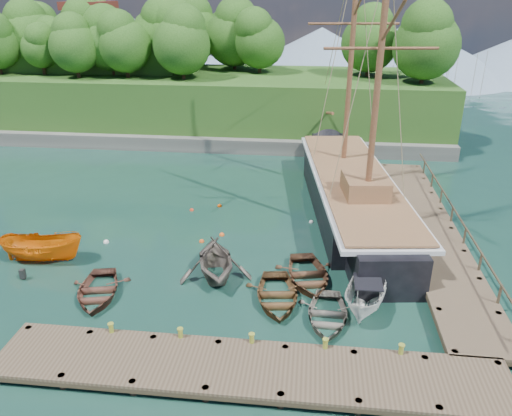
# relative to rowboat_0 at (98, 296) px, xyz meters

# --- Properties ---
(ground) EXTENTS (160.00, 160.00, 0.00)m
(ground) POSITION_rel_rowboat_0_xyz_m (6.11, 1.73, 0.00)
(ground) COLOR #163C30
(ground) RESTS_ON ground
(dock_near) EXTENTS (20.00, 3.20, 1.10)m
(dock_near) POSITION_rel_rowboat_0_xyz_m (8.11, -4.77, 0.43)
(dock_near) COLOR #4D3B2C
(dock_near) RESTS_ON ground
(dock_east) EXTENTS (3.20, 24.00, 1.10)m
(dock_east) POSITION_rel_rowboat_0_xyz_m (17.61, 8.73, 0.43)
(dock_east) COLOR #4D3B2C
(dock_east) RESTS_ON ground
(bollard_0) EXTENTS (0.26, 0.26, 0.45)m
(bollard_0) POSITION_rel_rowboat_0_xyz_m (2.11, -3.37, 0.00)
(bollard_0) COLOR olive
(bollard_0) RESTS_ON ground
(bollard_1) EXTENTS (0.26, 0.26, 0.45)m
(bollard_1) POSITION_rel_rowboat_0_xyz_m (5.11, -3.37, 0.00)
(bollard_1) COLOR olive
(bollard_1) RESTS_ON ground
(bollard_2) EXTENTS (0.26, 0.26, 0.45)m
(bollard_2) POSITION_rel_rowboat_0_xyz_m (8.11, -3.37, 0.00)
(bollard_2) COLOR olive
(bollard_2) RESTS_ON ground
(bollard_3) EXTENTS (0.26, 0.26, 0.45)m
(bollard_3) POSITION_rel_rowboat_0_xyz_m (11.11, -3.37, 0.00)
(bollard_3) COLOR olive
(bollard_3) RESTS_ON ground
(bollard_4) EXTENTS (0.26, 0.26, 0.45)m
(bollard_4) POSITION_rel_rowboat_0_xyz_m (14.11, -3.37, 0.00)
(bollard_4) COLOR olive
(bollard_4) RESTS_ON ground
(rowboat_0) EXTENTS (3.74, 4.63, 0.85)m
(rowboat_0) POSITION_rel_rowboat_0_xyz_m (0.00, 0.00, 0.00)
(rowboat_0) COLOR #563226
(rowboat_0) RESTS_ON ground
(rowboat_1) EXTENTS (4.88, 5.30, 2.33)m
(rowboat_1) POSITION_rel_rowboat_0_xyz_m (5.47, 2.49, 0.00)
(rowboat_1) COLOR #60564E
(rowboat_1) RESTS_ON ground
(rowboat_2) EXTENTS (3.58, 4.63, 0.88)m
(rowboat_2) POSITION_rel_rowboat_0_xyz_m (8.85, 0.57, 0.00)
(rowboat_2) COLOR #54381E
(rowboat_2) RESTS_ON ground
(rowboat_3) EXTENTS (2.90, 3.98, 0.81)m
(rowboat_3) POSITION_rel_rowboat_0_xyz_m (11.25, -0.68, 0.00)
(rowboat_3) COLOR #6C665B
(rowboat_3) RESTS_ON ground
(rowboat_4) EXTENTS (3.93, 4.90, 0.90)m
(rowboat_4) POSITION_rel_rowboat_0_xyz_m (10.31, 2.63, 0.00)
(rowboat_4) COLOR #543522
(rowboat_4) RESTS_ON ground
(motorboat_orange) EXTENTS (4.75, 2.06, 1.79)m
(motorboat_orange) POSITION_rel_rowboat_0_xyz_m (-4.38, 3.05, 0.00)
(motorboat_orange) COLOR orange
(motorboat_orange) RESTS_ON ground
(cabin_boat_white) EXTENTS (2.89, 4.92, 1.79)m
(cabin_boat_white) POSITION_rel_rowboat_0_xyz_m (13.11, 0.55, 0.00)
(cabin_boat_white) COLOR white
(cabin_boat_white) RESTS_ON ground
(schooner) EXTENTS (7.47, 27.61, 20.28)m
(schooner) POSITION_rel_rowboat_0_xyz_m (13.08, 11.68, 1.12)
(schooner) COLOR black
(schooner) RESTS_ON ground
(mooring_buoy_0) EXTENTS (0.34, 0.34, 0.34)m
(mooring_buoy_0) POSITION_rel_rowboat_0_xyz_m (-1.80, 5.55, 0.00)
(mooring_buoy_0) COLOR white
(mooring_buoy_0) RESTS_ON ground
(mooring_buoy_1) EXTENTS (0.31, 0.31, 0.31)m
(mooring_buoy_1) POSITION_rel_rowboat_0_xyz_m (3.88, 6.30, 0.00)
(mooring_buoy_1) COLOR #F0581A
(mooring_buoy_1) RESTS_ON ground
(mooring_buoy_2) EXTENTS (0.33, 0.33, 0.33)m
(mooring_buoy_2) POSITION_rel_rowboat_0_xyz_m (4.93, 7.29, 0.00)
(mooring_buoy_2) COLOR #EE5919
(mooring_buoy_2) RESTS_ON ground
(mooring_buoy_3) EXTENTS (0.29, 0.29, 0.29)m
(mooring_buoy_3) POSITION_rel_rowboat_0_xyz_m (10.40, 9.80, 0.00)
(mooring_buoy_3) COLOR white
(mooring_buoy_3) RESTS_ON ground
(mooring_buoy_4) EXTENTS (0.29, 0.29, 0.29)m
(mooring_buoy_4) POSITION_rel_rowboat_0_xyz_m (2.20, 10.79, 0.00)
(mooring_buoy_4) COLOR red
(mooring_buoy_4) RESTS_ON ground
(mooring_buoy_5) EXTENTS (0.30, 0.30, 0.30)m
(mooring_buoy_5) POSITION_rel_rowboat_0_xyz_m (3.98, 11.71, 0.00)
(mooring_buoy_5) COLOR #EB4900
(mooring_buoy_5) RESTS_ON ground
(headland) EXTENTS (51.00, 19.31, 12.90)m
(headland) POSITION_rel_rowboat_0_xyz_m (-6.76, 33.09, 5.54)
(headland) COLOR #474744
(headland) RESTS_ON ground
(distant_ridge) EXTENTS (117.00, 40.00, 10.00)m
(distant_ridge) POSITION_rel_rowboat_0_xyz_m (10.42, 71.73, 4.35)
(distant_ridge) COLOR #728CA5
(distant_ridge) RESTS_ON ground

